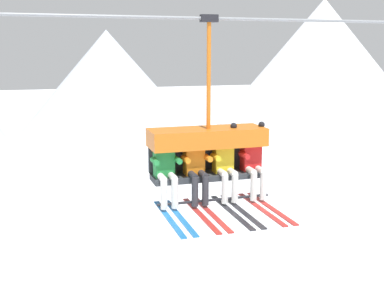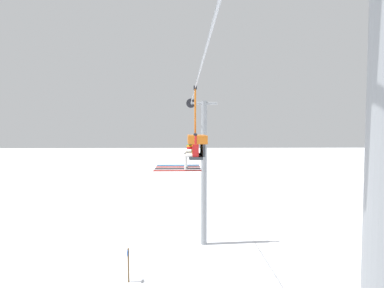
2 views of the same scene
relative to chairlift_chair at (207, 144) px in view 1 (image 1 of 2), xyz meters
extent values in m
cone|color=silver|center=(2.53, 33.35, -1.69)|extent=(17.32, 17.32, 9.88)
cone|color=white|center=(22.81, 33.20, -0.15)|extent=(21.54, 21.54, 12.96)
cylinder|color=gray|center=(1.40, -0.07, 2.06)|extent=(18.50, 0.05, 0.05)
cube|color=#33383D|center=(0.00, -0.07, -0.52)|extent=(1.92, 0.48, 0.10)
cube|color=#33383D|center=(0.00, 0.21, -0.25)|extent=(1.92, 0.08, 0.45)
cube|color=#D16619|center=(0.00, -0.01, 0.13)|extent=(1.96, 0.68, 0.30)
cylinder|color=black|center=(0.00, -0.39, -0.85)|extent=(1.92, 0.04, 0.04)
cylinder|color=#D16619|center=(0.00, -0.07, 1.14)|extent=(0.07, 0.07, 1.73)
cube|color=black|center=(0.00, -0.07, 2.06)|extent=(0.28, 0.12, 0.12)
cube|color=#23843D|center=(-0.77, -0.09, -0.21)|extent=(0.32, 0.22, 0.52)
sphere|color=maroon|center=(-0.77, -0.09, 0.15)|extent=(0.22, 0.22, 0.22)
ellipsoid|color=black|center=(-0.77, -0.19, 0.15)|extent=(0.17, 0.04, 0.08)
cylinder|color=silver|center=(-0.86, -0.26, -0.43)|extent=(0.11, 0.34, 0.11)
cylinder|color=silver|center=(-0.68, -0.26, -0.43)|extent=(0.11, 0.34, 0.11)
cylinder|color=silver|center=(-0.86, -0.43, -0.67)|extent=(0.11, 0.11, 0.48)
cylinder|color=silver|center=(-0.68, -0.43, -0.67)|extent=(0.11, 0.11, 0.48)
cube|color=#1E6BB2|center=(-0.86, -0.73, -0.96)|extent=(0.09, 1.70, 0.02)
cube|color=#1E6BB2|center=(-0.68, -0.73, -0.96)|extent=(0.09, 1.70, 0.02)
cylinder|color=#23843D|center=(-0.96, -0.24, -0.17)|extent=(0.09, 0.30, 0.09)
cylinder|color=#23843D|center=(-0.58, -0.24, -0.17)|extent=(0.09, 0.30, 0.09)
cube|color=orange|center=(-0.26, -0.09, -0.21)|extent=(0.32, 0.22, 0.52)
sphere|color=black|center=(-0.26, -0.09, 0.15)|extent=(0.22, 0.22, 0.22)
ellipsoid|color=black|center=(-0.26, -0.19, 0.15)|extent=(0.17, 0.04, 0.08)
cylinder|color=#2D2D33|center=(-0.34, -0.26, -0.43)|extent=(0.11, 0.34, 0.11)
cylinder|color=#2D2D33|center=(-0.17, -0.26, -0.43)|extent=(0.11, 0.34, 0.11)
cylinder|color=#2D2D33|center=(-0.34, -0.43, -0.67)|extent=(0.11, 0.11, 0.48)
cylinder|color=#2D2D33|center=(-0.17, -0.43, -0.67)|extent=(0.11, 0.11, 0.48)
cube|color=#B22823|center=(-0.34, -0.73, -0.96)|extent=(0.09, 1.70, 0.02)
cube|color=#B22823|center=(-0.17, -0.73, -0.96)|extent=(0.09, 1.70, 0.02)
cylinder|color=orange|center=(-0.44, -0.24, -0.17)|extent=(0.09, 0.30, 0.09)
cylinder|color=orange|center=(-0.07, -0.24, -0.17)|extent=(0.09, 0.30, 0.09)
cube|color=yellow|center=(0.26, -0.09, -0.21)|extent=(0.32, 0.22, 0.52)
sphere|color=silver|center=(0.26, -0.09, 0.15)|extent=(0.22, 0.22, 0.22)
ellipsoid|color=black|center=(0.26, -0.19, 0.15)|extent=(0.17, 0.04, 0.08)
cylinder|color=silver|center=(0.17, -0.26, -0.43)|extent=(0.11, 0.34, 0.11)
cylinder|color=silver|center=(0.34, -0.26, -0.43)|extent=(0.11, 0.34, 0.11)
cylinder|color=silver|center=(0.17, -0.43, -0.67)|extent=(0.11, 0.11, 0.48)
cylinder|color=silver|center=(0.34, -0.43, -0.67)|extent=(0.11, 0.11, 0.48)
cube|color=#232328|center=(0.17, -0.73, -0.96)|extent=(0.09, 1.70, 0.02)
cube|color=#232328|center=(0.34, -0.73, -0.96)|extent=(0.09, 1.70, 0.02)
cylinder|color=yellow|center=(0.07, -0.24, -0.17)|extent=(0.09, 0.30, 0.09)
cylinder|color=yellow|center=(0.44, -0.09, 0.14)|extent=(0.09, 0.09, 0.30)
sphere|color=black|center=(0.44, -0.09, 0.31)|extent=(0.11, 0.11, 0.11)
cube|color=red|center=(0.77, -0.09, -0.21)|extent=(0.32, 0.22, 0.52)
sphere|color=silver|center=(0.77, -0.09, 0.15)|extent=(0.22, 0.22, 0.22)
ellipsoid|color=black|center=(0.77, -0.19, 0.15)|extent=(0.17, 0.04, 0.08)
cylinder|color=silver|center=(0.68, -0.26, -0.43)|extent=(0.11, 0.34, 0.11)
cylinder|color=silver|center=(0.86, -0.26, -0.43)|extent=(0.11, 0.34, 0.11)
cylinder|color=silver|center=(0.68, -0.43, -0.67)|extent=(0.11, 0.11, 0.48)
cylinder|color=silver|center=(0.86, -0.43, -0.67)|extent=(0.11, 0.11, 0.48)
cube|color=#B22823|center=(0.68, -0.73, -0.96)|extent=(0.09, 1.70, 0.02)
cube|color=#B22823|center=(0.86, -0.73, -0.96)|extent=(0.09, 1.70, 0.02)
cylinder|color=red|center=(0.58, -0.24, -0.17)|extent=(0.09, 0.30, 0.09)
cylinder|color=red|center=(0.96, -0.09, 0.14)|extent=(0.09, 0.09, 0.30)
sphere|color=black|center=(0.96, -0.09, 0.31)|extent=(0.11, 0.11, 0.11)
camera|label=1|loc=(-2.56, -7.52, 1.55)|focal=45.00mm
camera|label=2|loc=(11.30, -0.50, 0.52)|focal=28.00mm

